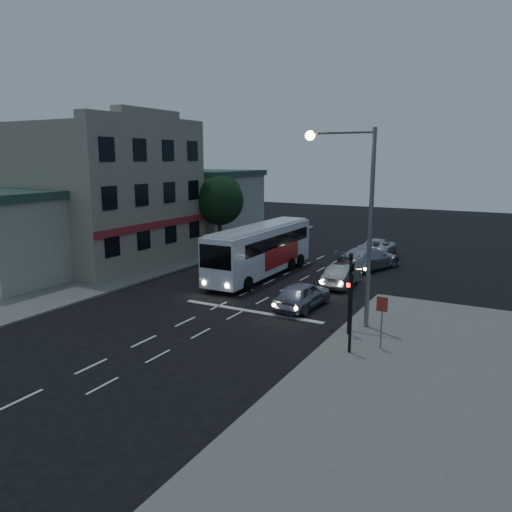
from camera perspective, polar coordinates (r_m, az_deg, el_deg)
The scene contains 16 objects.
ground at distance 25.41m, azimuth -6.73°, elevation -6.83°, with size 120.00×120.00×0.00m, color black.
sidewalk_near at distance 17.53m, azimuth 22.93°, elevation -16.06°, with size 12.00×24.00×0.12m, color slate.
sidewalk_far at distance 39.47m, azimuth -15.54°, elevation -0.57°, with size 12.00×50.00×0.12m, color slate.
road_markings at distance 27.43m, azimuth -0.53°, elevation -5.38°, with size 8.00×30.55×0.01m.
tour_bus at distance 33.17m, azimuth 0.55°, elevation 0.81°, with size 2.64×11.15×3.41m.
car_suv at distance 26.48m, azimuth 5.31°, elevation -4.43°, with size 1.70×4.23×1.44m, color #908FA3.
car_sedan_a at distance 31.27m, azimuth 9.82°, elevation -2.20°, with size 1.43×4.09×1.35m, color #B8B8B8.
car_sedan_b at distance 36.34m, azimuth 12.75°, elevation -0.23°, with size 2.25×5.53×1.61m, color #B7B6C2.
car_sedan_c at distance 41.36m, azimuth 13.69°, elevation 0.98°, with size 2.39×5.19×1.44m, color silver.
traffic_signal_main at distance 22.12m, azimuth 10.68°, elevation -3.16°, with size 0.25×0.35×4.10m.
traffic_signal_side at distance 20.09m, azimuth 10.84°, elevation -4.63°, with size 0.18×0.15×4.10m.
regulatory_sign at distance 20.96m, azimuth 14.19°, elevation -6.46°, with size 0.45×0.12×2.20m.
streetlight at distance 22.98m, azimuth 11.47°, elevation 5.74°, with size 3.32×0.44×9.00m.
main_building at distance 39.46m, azimuth -16.94°, elevation 6.84°, with size 10.12×12.00×11.00m.
low_building_north at distance 48.50m, azimuth -6.30°, elevation 5.88°, with size 9.40×9.40×6.50m.
street_tree at distance 41.35m, azimuth -4.21°, elevation 6.55°, with size 4.00×4.00×6.20m.
Camera 1 is at (14.03, -19.68, 7.83)m, focal length 35.00 mm.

